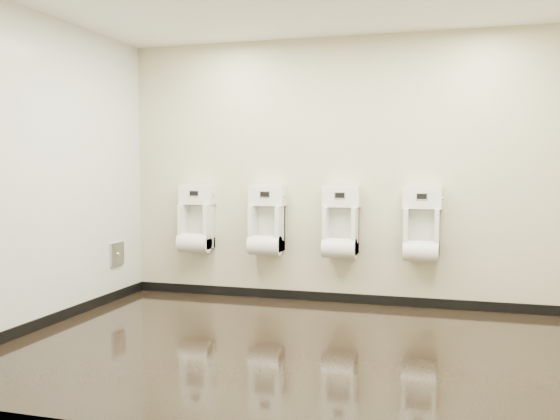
# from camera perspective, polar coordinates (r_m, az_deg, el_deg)

# --- Properties ---
(ground) EXTENTS (5.00, 3.50, 0.00)m
(ground) POSITION_cam_1_polar(r_m,az_deg,el_deg) (5.08, 3.15, -12.58)
(ground) COLOR black
(ground) RESTS_ON ground
(back_wall) EXTENTS (5.00, 0.02, 2.80)m
(back_wall) POSITION_cam_1_polar(r_m,az_deg,el_deg) (6.58, 6.70, 3.56)
(back_wall) COLOR beige
(back_wall) RESTS_ON ground
(front_wall) EXTENTS (5.00, 0.02, 2.80)m
(front_wall) POSITION_cam_1_polar(r_m,az_deg,el_deg) (3.19, -3.98, 3.13)
(front_wall) COLOR beige
(front_wall) RESTS_ON ground
(left_wall) EXTENTS (0.02, 3.50, 2.80)m
(left_wall) POSITION_cam_1_polar(r_m,az_deg,el_deg) (5.95, -20.96, 3.28)
(left_wall) COLOR beige
(left_wall) RESTS_ON ground
(tile_overlay_left) EXTENTS (0.01, 3.50, 2.80)m
(tile_overlay_left) POSITION_cam_1_polar(r_m,az_deg,el_deg) (5.95, -20.92, 3.28)
(tile_overlay_left) COLOR white
(tile_overlay_left) RESTS_ON ground
(skirting_back) EXTENTS (5.00, 0.02, 0.10)m
(skirting_back) POSITION_cam_1_polar(r_m,az_deg,el_deg) (6.72, 6.58, -8.04)
(skirting_back) COLOR black
(skirting_back) RESTS_ON ground
(skirting_left) EXTENTS (0.02, 3.50, 0.10)m
(skirting_left) POSITION_cam_1_polar(r_m,az_deg,el_deg) (6.11, -20.54, -9.48)
(skirting_left) COLOR black
(skirting_left) RESTS_ON ground
(access_panel) EXTENTS (0.04, 0.25, 0.25)m
(access_panel) POSITION_cam_1_polar(r_m,az_deg,el_deg) (7.00, -14.68, -3.91)
(access_panel) COLOR #9E9EA3
(access_panel) RESTS_ON left_wall
(urinal_0) EXTENTS (0.39, 0.30, 0.74)m
(urinal_0) POSITION_cam_1_polar(r_m,az_deg,el_deg) (6.99, -7.67, -1.21)
(urinal_0) COLOR white
(urinal_0) RESTS_ON back_wall
(urinal_1) EXTENTS (0.39, 0.30, 0.74)m
(urinal_1) POSITION_cam_1_polar(r_m,az_deg,el_deg) (6.70, -1.25, -1.40)
(urinal_1) COLOR white
(urinal_1) RESTS_ON back_wall
(urinal_2) EXTENTS (0.39, 0.30, 0.74)m
(urinal_2) POSITION_cam_1_polar(r_m,az_deg,el_deg) (6.50, 5.56, -1.59)
(urinal_2) COLOR white
(urinal_2) RESTS_ON back_wall
(urinal_3) EXTENTS (0.39, 0.30, 0.74)m
(urinal_3) POSITION_cam_1_polar(r_m,az_deg,el_deg) (6.40, 12.83, -1.76)
(urinal_3) COLOR white
(urinal_3) RESTS_ON back_wall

